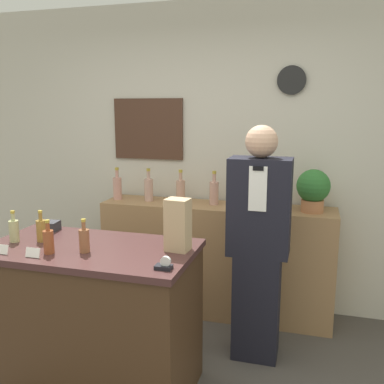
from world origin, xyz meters
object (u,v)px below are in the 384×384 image
object	(u,v)px
shopkeeper	(258,246)
tape_dispenser	(164,265)
potted_plant	(313,189)
paper_bag	(178,225)

from	to	relation	value
shopkeeper	tape_dispenser	xyz separation A→B (m)	(-0.39, -0.88, 0.14)
potted_plant	paper_bag	distance (m)	1.37
shopkeeper	paper_bag	bearing A→B (deg)	-125.64
shopkeeper	potted_plant	distance (m)	0.74
paper_bag	tape_dispenser	xyz separation A→B (m)	(0.02, -0.31, -0.13)
shopkeeper	paper_bag	distance (m)	0.76
paper_bag	tape_dispenser	bearing A→B (deg)	-85.56
tape_dispenser	shopkeeper	bearing A→B (deg)	66.40
paper_bag	potted_plant	bearing A→B (deg)	56.19
shopkeeper	tape_dispenser	distance (m)	0.97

